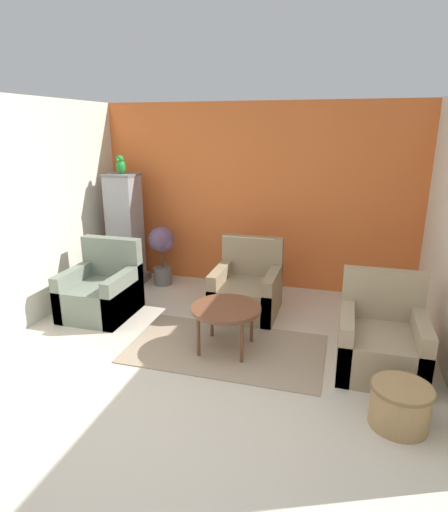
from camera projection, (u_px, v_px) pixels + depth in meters
ground_plane at (167, 422)px, 3.24m from camera, size 20.00×20.00×0.00m
wall_back_accent at (256, 197)px, 5.78m from camera, size 4.38×0.06×2.46m
wall_left at (43, 210)px, 4.88m from camera, size 0.06×3.12×2.46m
area_rug at (226, 348)px, 4.30m from camera, size 1.94×1.11×0.01m
coffee_table at (226, 311)px, 4.18m from camera, size 0.69×0.69×0.46m
armchair_left at (102, 292)px, 5.06m from camera, size 0.74×0.79×0.86m
armchair_right at (381, 341)px, 3.89m from camera, size 0.74×0.79×0.86m
armchair_middle at (247, 290)px, 5.10m from camera, size 0.74×0.79×0.86m
birdcage at (125, 232)px, 5.94m from camera, size 0.49×0.49×1.54m
parrot at (121, 165)px, 5.68m from camera, size 0.12×0.21×0.25m
potted_plant at (162, 248)px, 5.93m from camera, size 0.39×0.35×0.83m
wicker_basket at (400, 404)px, 3.16m from camera, size 0.45×0.45×0.33m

